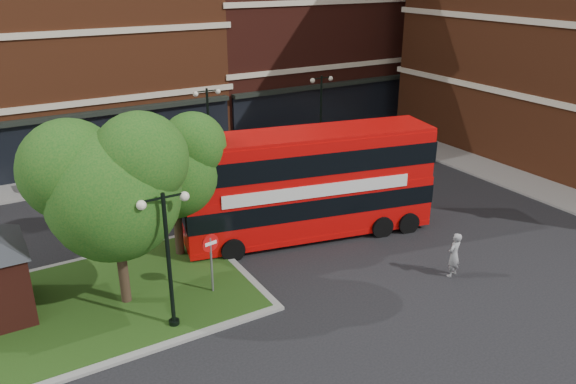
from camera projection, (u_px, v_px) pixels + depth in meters
ground at (312, 287)px, 21.76m from camera, size 120.00×120.00×0.00m
pavement_far at (168, 165)px, 34.92m from camera, size 44.00×3.00×0.12m
pavement_side at (542, 189)px, 31.11m from camera, size 3.00×28.00×0.12m
terrace_far_right at (298, 14)px, 44.53m from camera, size 18.00×12.00×16.00m
traffic_island at (82, 307)px, 20.36m from camera, size 12.60×7.60×0.15m
tree_island_west at (109, 182)px, 18.92m from camera, size 5.40×4.71×7.21m
tree_island_east at (171, 162)px, 22.53m from camera, size 4.46×3.90×6.29m
lamp_island at (168, 255)px, 18.27m from camera, size 1.72×0.36×5.00m
lamp_far_left at (209, 125)px, 33.23m from camera, size 1.72×0.36×5.00m
lamp_far_right at (321, 109)px, 37.00m from camera, size 1.72×0.36×5.00m
bus at (308, 177)px, 25.00m from camera, size 11.59×4.86×4.31m
woman at (454, 255)px, 22.24m from camera, size 0.77×0.60×1.87m
car_silver at (68, 174)px, 31.41m from camera, size 4.44×2.04×1.48m
car_white at (295, 142)px, 37.11m from camera, size 4.72×1.68×1.55m
no_entry_sign at (211, 252)px, 20.64m from camera, size 0.69×0.17×2.51m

